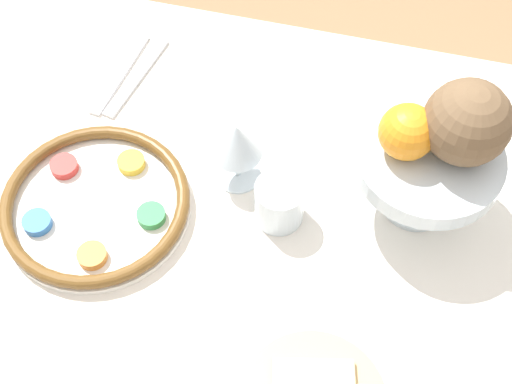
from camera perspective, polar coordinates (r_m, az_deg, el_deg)
The scene contains 9 objects.
dining_table at distance 1.39m, azimuth 1.48°, elevation -12.80°, with size 1.35×0.93×0.77m.
seder_plate at distance 1.09m, azimuth -12.71°, elevation -0.95°, with size 0.28×0.28×0.03m.
wine_glass at distance 1.04m, azimuth -1.55°, elevation 4.03°, with size 0.08×0.08×0.12m.
fruit_stand at distance 1.02m, azimuth 13.55°, elevation 2.16°, with size 0.21×0.21×0.13m.
orange_fruit at distance 0.97m, azimuth 12.01°, elevation 4.73°, with size 0.08×0.08×0.08m.
coconut at distance 0.97m, azimuth 16.54°, elevation 5.35°, with size 0.12×0.12×0.12m.
cup_mid at distance 1.04m, azimuth 1.87°, elevation -0.84°, with size 0.07×0.07×0.07m.
fork_left at distance 1.26m, azimuth -10.80°, elevation 9.29°, with size 0.04×0.19×0.01m.
fork_right at distance 1.25m, azimuth -9.51°, elevation 9.08°, with size 0.06×0.19×0.01m.
Camera 1 is at (0.08, -0.47, 1.69)m, focal length 50.00 mm.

